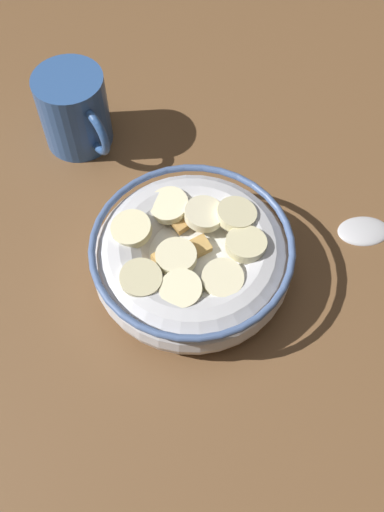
# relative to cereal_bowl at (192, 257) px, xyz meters

# --- Properties ---
(ground_plane) EXTENTS (1.31, 1.31, 0.02)m
(ground_plane) POSITION_rel_cereal_bowl_xyz_m (0.00, 0.00, -0.04)
(ground_plane) COLOR brown
(cereal_bowl) EXTENTS (0.17, 0.17, 0.06)m
(cereal_bowl) POSITION_rel_cereal_bowl_xyz_m (0.00, 0.00, 0.00)
(cereal_bowl) COLOR silver
(cereal_bowl) RESTS_ON ground_plane
(spoon) EXTENTS (0.10, 0.14, 0.01)m
(spoon) POSITION_rel_cereal_bowl_xyz_m (0.07, 0.17, -0.02)
(spoon) COLOR silver
(spoon) RESTS_ON ground_plane
(coffee_mug) EXTENTS (0.09, 0.07, 0.08)m
(coffee_mug) POSITION_rel_cereal_bowl_xyz_m (-0.19, 0.01, 0.01)
(coffee_mug) COLOR #335999
(coffee_mug) RESTS_ON ground_plane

